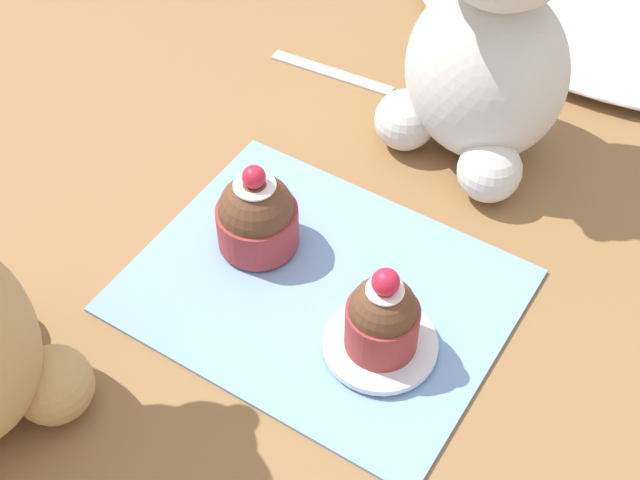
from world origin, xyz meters
name	(u,v)px	position (x,y,z in m)	size (l,w,h in m)	color
ground_plane	(320,292)	(0.00, 0.00, 0.00)	(4.00, 4.00, 0.00)	olive
knitted_placemat	(320,289)	(0.00, 0.00, 0.00)	(0.26, 0.21, 0.01)	#7A9ED1
tulle_cloth	(598,30)	(0.06, 0.39, 0.01)	(0.36, 0.19, 0.03)	silver
teddy_bear_cream	(491,29)	(0.02, 0.20, 0.11)	(0.15, 0.14, 0.25)	silver
cupcake_near_cream_bear	(257,216)	(-0.06, 0.01, 0.03)	(0.06, 0.06, 0.07)	#993333
saucer_plate	(380,344)	(0.06, -0.02, 0.01)	(0.08, 0.08, 0.01)	silver
cupcake_near_tan_bear	(383,317)	(0.06, -0.02, 0.04)	(0.05, 0.05, 0.07)	#993333
teaspoon	(332,72)	(-0.12, 0.21, 0.00)	(0.12, 0.01, 0.01)	silver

